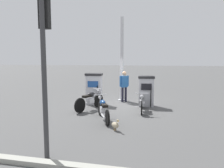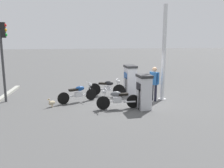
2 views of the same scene
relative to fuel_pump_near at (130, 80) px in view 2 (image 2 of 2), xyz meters
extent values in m
plane|color=#4C4C4C|center=(0.28, 1.36, -0.84)|extent=(120.00, 120.00, 0.00)
cube|color=silver|center=(0.00, 0.00, -0.07)|extent=(0.58, 0.82, 1.53)
cube|color=#1E478C|center=(0.28, 0.02, 0.26)|extent=(0.07, 0.55, 0.32)
cube|color=#262628|center=(0.00, 0.00, 0.75)|extent=(0.64, 0.90, 0.12)
cylinder|color=black|center=(0.29, 0.26, -0.30)|extent=(0.05, 0.05, 0.99)
cube|color=silver|center=(0.00, 2.73, -0.12)|extent=(0.55, 0.77, 1.42)
cube|color=black|center=(0.26, 2.74, 0.19)|extent=(0.07, 0.52, 0.32)
cube|color=#262628|center=(0.00, 2.73, 0.65)|extent=(0.60, 0.85, 0.12)
cylinder|color=black|center=(0.28, 2.97, -0.34)|extent=(0.05, 0.05, 0.93)
cylinder|color=black|center=(0.70, 0.41, -0.50)|extent=(0.65, 0.33, 0.68)
cylinder|color=black|center=(1.97, -0.12, -0.50)|extent=(0.65, 0.33, 0.68)
cube|color=silver|center=(1.29, 0.17, -0.40)|extent=(0.41, 0.32, 0.24)
cylinder|color=silver|center=(1.33, 0.15, -0.45)|extent=(0.97, 0.44, 0.05)
ellipsoid|color=black|center=(1.22, 0.19, -0.12)|extent=(0.53, 0.39, 0.24)
cube|color=black|center=(1.53, 0.06, -0.15)|extent=(0.48, 0.35, 0.10)
cylinder|color=silver|center=(0.73, 0.40, -0.20)|extent=(0.26, 0.14, 0.57)
cylinder|color=silver|center=(0.81, 0.37, 0.12)|extent=(0.25, 0.53, 0.04)
sphere|color=silver|center=(0.71, 0.41, 0.00)|extent=(0.18, 0.18, 0.14)
cylinder|color=silver|center=(1.74, -0.15, -0.48)|extent=(0.53, 0.28, 0.07)
cylinder|color=black|center=(1.80, 2.61, -0.53)|extent=(0.61, 0.09, 0.61)
cylinder|color=black|center=(0.44, 2.54, -0.53)|extent=(0.61, 0.09, 0.61)
cube|color=silver|center=(1.17, 2.58, -0.43)|extent=(0.37, 0.22, 0.24)
cylinder|color=silver|center=(1.12, 2.58, -0.48)|extent=(1.03, 0.10, 0.05)
ellipsoid|color=#595B60|center=(1.24, 2.58, -0.15)|extent=(0.49, 0.24, 0.24)
cube|color=black|center=(0.90, 2.57, -0.18)|extent=(0.45, 0.22, 0.10)
cylinder|color=silver|center=(1.76, 2.61, -0.23)|extent=(0.26, 0.05, 0.57)
cylinder|color=silver|center=(1.68, 2.60, 0.09)|extent=(0.06, 0.56, 0.04)
sphere|color=silver|center=(1.78, 2.61, -0.03)|extent=(0.15, 0.15, 0.14)
cylinder|color=silver|center=(0.63, 2.67, -0.51)|extent=(0.55, 0.10, 0.07)
cylinder|color=black|center=(2.23, 0.86, -0.54)|extent=(0.56, 0.29, 0.59)
cylinder|color=black|center=(3.58, 1.47, -0.54)|extent=(0.56, 0.29, 0.59)
cube|color=silver|center=(2.86, 1.15, -0.44)|extent=(0.41, 0.33, 0.24)
cylinder|color=silver|center=(2.91, 1.17, -0.49)|extent=(1.04, 0.51, 0.05)
ellipsoid|color=navy|center=(2.80, 1.12, -0.16)|extent=(0.53, 0.40, 0.24)
cube|color=black|center=(3.11, 1.26, -0.19)|extent=(0.48, 0.36, 0.10)
cylinder|color=silver|center=(2.26, 0.88, -0.24)|extent=(0.26, 0.14, 0.57)
cylinder|color=silver|center=(2.34, 0.91, 0.08)|extent=(0.26, 0.53, 0.04)
sphere|color=silver|center=(2.24, 0.87, -0.04)|extent=(0.19, 0.19, 0.14)
cylinder|color=silver|center=(3.45, 1.28, -0.52)|extent=(0.53, 0.29, 0.07)
cylinder|color=#1E1E2D|center=(-0.94, 1.57, -0.42)|extent=(0.18, 0.18, 0.83)
cylinder|color=#1E1E2D|center=(-0.82, 1.41, -0.42)|extent=(0.18, 0.18, 0.83)
cube|color=#265999|center=(-0.88, 1.49, 0.31)|extent=(0.37, 0.41, 0.62)
cylinder|color=#265999|center=(-1.03, 1.68, 0.34)|extent=(0.13, 0.13, 0.59)
cylinder|color=#265999|center=(-0.74, 1.29, 0.34)|extent=(0.13, 0.13, 0.59)
sphere|color=tan|center=(-0.88, 1.49, 0.77)|extent=(0.32, 0.32, 0.23)
ellipsoid|color=tan|center=(4.09, 1.85, -0.64)|extent=(0.37, 0.37, 0.19)
cylinder|color=tan|center=(4.18, 1.93, -0.58)|extent=(0.08, 0.08, 0.14)
sphere|color=tan|center=(4.20, 1.95, -0.45)|extent=(0.12, 0.12, 0.09)
cone|color=orange|center=(4.25, 1.99, -0.45)|extent=(0.07, 0.07, 0.04)
cone|color=tan|center=(3.98, 1.74, -0.61)|extent=(0.10, 0.10, 0.07)
cylinder|color=orange|center=(4.07, 1.87, -0.79)|extent=(0.02, 0.02, 0.10)
cylinder|color=orange|center=(4.12, 1.82, -0.79)|extent=(0.02, 0.02, 0.10)
cylinder|color=#38383A|center=(6.45, 0.56, 1.09)|extent=(0.13, 0.13, 3.85)
cube|color=black|center=(6.31, 0.55, 2.65)|extent=(0.22, 0.25, 0.72)
sphere|color=red|center=(6.21, 0.54, 2.87)|extent=(0.16, 0.16, 0.15)
sphere|color=orange|center=(6.21, 0.54, 2.65)|extent=(0.16, 0.16, 0.15)
sphere|color=green|center=(6.21, 0.54, 2.43)|extent=(0.16, 0.16, 0.15)
cylinder|color=silver|center=(-1.41, 1.27, 1.53)|extent=(0.20, 0.20, 4.73)
cylinder|color=silver|center=(-1.41, 1.27, -0.82)|extent=(0.40, 0.40, 0.04)
camera|label=1|loc=(11.31, 3.11, 1.62)|focal=35.87mm
camera|label=2|loc=(2.93, 12.73, 2.29)|focal=38.29mm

